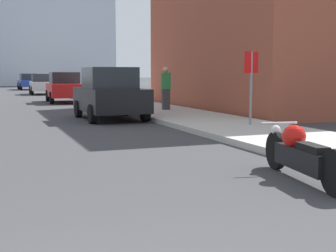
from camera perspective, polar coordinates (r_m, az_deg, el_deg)
The scene contains 9 objects.
sidewalk at distance 42.86m, azimuth -12.26°, elevation 4.20°, with size 2.98×240.00×0.15m.
brick_storefront at distance 22.54m, azimuth 15.21°, elevation 11.81°, with size 9.95×11.58×7.61m.
motorcycle at distance 7.22m, azimuth 15.82°, elevation -3.26°, with size 0.68×2.40×0.81m.
parked_car_black at distance 16.41m, azimuth -7.10°, elevation 3.88°, with size 2.01×3.85×1.81m.
parked_car_red at distance 26.73m, azimuth -12.51°, elevation 4.63°, with size 1.96×4.19×1.68m.
parked_car_silver at distance 37.83m, azimuth -15.11°, elevation 4.97°, with size 1.95×4.25×1.59m.
parked_car_blue at distance 49.47m, azimuth -16.69°, elevation 5.22°, with size 1.95×4.24×1.62m.
stop_sign at distance 13.43m, azimuth 10.11°, elevation 6.16°, with size 0.57×0.26×2.06m.
pedestrian at distance 18.86m, azimuth -0.26°, elevation 4.71°, with size 0.36×0.24×1.72m.
Camera 1 is at (-0.56, -2.34, 1.58)m, focal length 50.00 mm.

